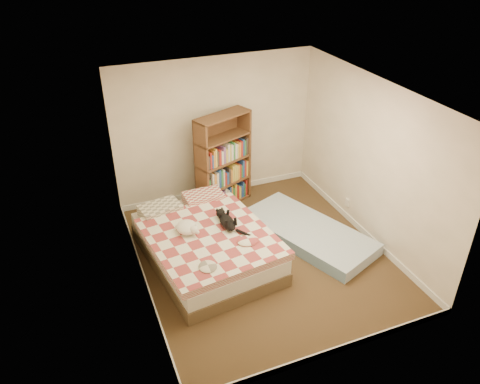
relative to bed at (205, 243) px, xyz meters
name	(u,v)px	position (x,y,z in m)	size (l,w,h in m)	color
room	(263,186)	(0.79, -0.26, 0.93)	(3.51, 4.01, 2.51)	#48331F
bed	(205,243)	(0.00, 0.00, 0.00)	(1.85, 2.40, 0.59)	brown
bookshelf	(223,172)	(0.79, 1.38, 0.32)	(1.11, 0.69, 1.66)	#53371C
floor_mattress	(308,233)	(1.65, -0.12, -0.17)	(0.96, 2.13, 0.19)	#77A0C7
black_cat	(227,221)	(0.33, -0.04, 0.34)	(0.25, 0.72, 0.17)	black
white_dog	(188,227)	(-0.24, -0.01, 0.34)	(0.37, 0.39, 0.16)	white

